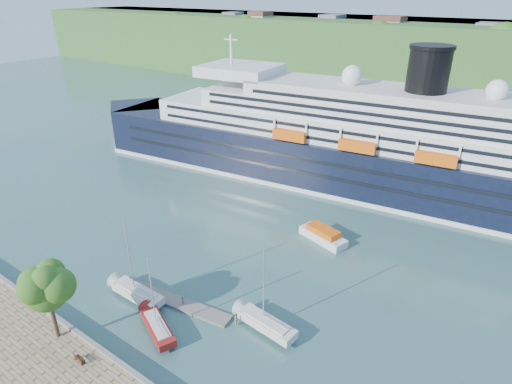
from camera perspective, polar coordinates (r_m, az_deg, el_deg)
name	(u,v)px	position (r m, az deg, el deg)	size (l,w,h in m)	color
ground	(92,348)	(51.11, -21.01, -18.79)	(400.00, 400.00, 0.00)	#325853
far_hillside	(453,60)	(167.13, 24.73, 15.69)	(400.00, 50.00, 24.00)	#2D5823
quay_coping	(89,341)	(50.27, -21.42, -17.96)	(220.00, 0.50, 0.30)	slate
cruise_ship	(348,116)	(80.91, 12.23, 9.85)	(117.47, 17.10, 26.38)	black
park_bench	(80,358)	(48.33, -22.45, -19.80)	(1.36, 0.56, 0.87)	#482114
promenade_tree	(49,299)	(49.24, -25.91, -12.67)	(5.98, 5.98, 9.91)	#305E18
floating_pontoon	(171,300)	(54.38, -11.26, -13.95)	(16.29, 1.99, 0.36)	gray
sailboat_white_near	(134,265)	(52.45, -16.01, -9.36)	(8.02, 2.23, 10.36)	silver
sailboat_red	(154,301)	(47.57, -13.40, -13.95)	(7.15, 1.99, 9.24)	maroon
sailboat_white_far	(267,295)	(46.45, 1.54, -13.58)	(7.79, 2.16, 10.06)	silver
tender_launch	(323,234)	(64.98, 8.95, -5.58)	(7.70, 2.63, 2.13)	#E85B0D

